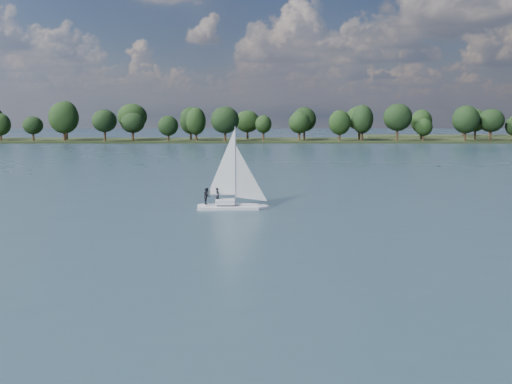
{
  "coord_description": "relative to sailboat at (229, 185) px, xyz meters",
  "views": [
    {
      "loc": [
        -3.88,
        -24.96,
        10.42
      ],
      "look_at": [
        -3.66,
        34.18,
        2.5
      ],
      "focal_mm": 40.0,
      "sensor_mm": 36.0,
      "label": 1
    }
  ],
  "objects": [
    {
      "name": "ground",
      "position": [
        6.71,
        61.64,
        -2.7
      ],
      "size": [
        700.0,
        700.0,
        0.0
      ],
      "primitive_type": "plane",
      "color": "#233342",
      "rests_on": "ground"
    },
    {
      "name": "far_shore",
      "position": [
        6.71,
        173.64,
        -2.7
      ],
      "size": [
        660.0,
        40.0,
        1.5
      ],
      "primitive_type": "cube",
      "color": "black",
      "rests_on": "ground"
    },
    {
      "name": "sailboat",
      "position": [
        0.0,
        0.0,
        0.0
      ],
      "size": [
        7.46,
        2.5,
        9.67
      ],
      "rotation": [
        0.0,
        0.0,
        0.06
      ],
      "color": "silver",
      "rests_on": "ground"
    },
    {
      "name": "treeline",
      "position": [
        -7.27,
        169.62,
        5.47
      ],
      "size": [
        562.55,
        74.13,
        17.93
      ],
      "color": "black",
      "rests_on": "ground"
    }
  ]
}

